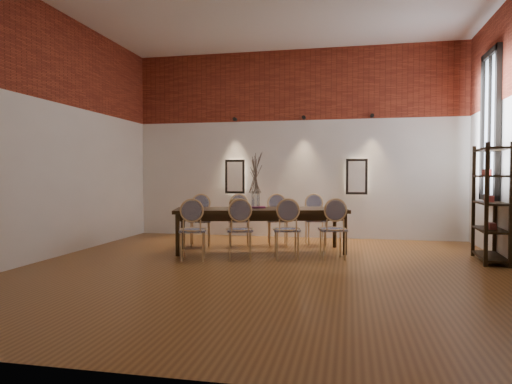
% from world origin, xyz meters
% --- Properties ---
extents(floor, '(7.00, 7.00, 0.02)m').
position_xyz_m(floor, '(0.00, 0.00, -0.01)').
color(floor, brown).
rests_on(floor, ground).
extents(wall_back, '(7.00, 0.10, 4.00)m').
position_xyz_m(wall_back, '(0.00, 3.55, 2.00)').
color(wall_back, silver).
rests_on(wall_back, ground).
extents(wall_front, '(7.00, 0.10, 4.00)m').
position_xyz_m(wall_front, '(0.00, -3.55, 2.00)').
color(wall_front, silver).
rests_on(wall_front, ground).
extents(wall_left, '(0.10, 7.00, 4.00)m').
position_xyz_m(wall_left, '(-3.55, 0.00, 2.00)').
color(wall_left, silver).
rests_on(wall_left, ground).
extents(brick_band_back, '(7.00, 0.02, 1.50)m').
position_xyz_m(brick_band_back, '(0.00, 3.48, 3.25)').
color(brick_band_back, maroon).
rests_on(brick_band_back, ground).
extents(brick_band_left, '(0.02, 7.00, 1.50)m').
position_xyz_m(brick_band_left, '(-3.48, 0.00, 3.25)').
color(brick_band_left, maroon).
rests_on(brick_band_left, ground).
extents(niche_left, '(0.36, 0.06, 0.66)m').
position_xyz_m(niche_left, '(-1.30, 3.45, 1.30)').
color(niche_left, '#FFEAC6').
rests_on(niche_left, wall_back).
extents(niche_right, '(0.36, 0.06, 0.66)m').
position_xyz_m(niche_right, '(1.30, 3.45, 1.30)').
color(niche_right, '#FFEAC6').
rests_on(niche_right, wall_back).
extents(spot_fixture_left, '(0.08, 0.10, 0.08)m').
position_xyz_m(spot_fixture_left, '(-1.30, 3.42, 2.55)').
color(spot_fixture_left, black).
rests_on(spot_fixture_left, wall_back).
extents(spot_fixture_mid, '(0.08, 0.10, 0.08)m').
position_xyz_m(spot_fixture_mid, '(0.20, 3.42, 2.55)').
color(spot_fixture_mid, black).
rests_on(spot_fixture_mid, wall_back).
extents(spot_fixture_right, '(0.08, 0.10, 0.08)m').
position_xyz_m(spot_fixture_right, '(1.60, 3.42, 2.55)').
color(spot_fixture_right, black).
rests_on(spot_fixture_right, wall_back).
extents(window_glass, '(0.02, 0.78, 2.38)m').
position_xyz_m(window_glass, '(3.46, 2.00, 2.15)').
color(window_glass, silver).
rests_on(window_glass, wall_right).
extents(window_frame, '(0.08, 0.90, 2.50)m').
position_xyz_m(window_frame, '(3.44, 2.00, 2.15)').
color(window_frame, black).
rests_on(window_frame, wall_right).
extents(window_mullion, '(0.06, 0.06, 2.40)m').
position_xyz_m(window_mullion, '(3.44, 2.00, 2.15)').
color(window_mullion, black).
rests_on(window_mullion, wall_right).
extents(dining_table, '(3.08, 1.64, 0.75)m').
position_xyz_m(dining_table, '(-0.35, 1.50, 0.38)').
color(dining_table, black).
rests_on(dining_table, floor).
extents(chair_near_a, '(0.54, 0.54, 0.94)m').
position_xyz_m(chair_near_a, '(-1.23, 0.50, 0.47)').
color(chair_near_a, tan).
rests_on(chair_near_a, floor).
extents(chair_near_b, '(0.54, 0.54, 0.94)m').
position_xyz_m(chair_near_b, '(-0.52, 0.68, 0.47)').
color(chair_near_b, tan).
rests_on(chair_near_b, floor).
extents(chair_near_c, '(0.54, 0.54, 0.94)m').
position_xyz_m(chair_near_c, '(0.19, 0.86, 0.47)').
color(chair_near_c, tan).
rests_on(chair_near_c, floor).
extents(chair_near_d, '(0.54, 0.54, 0.94)m').
position_xyz_m(chair_near_d, '(0.90, 1.04, 0.47)').
color(chair_near_d, tan).
rests_on(chair_near_d, floor).
extents(chair_far_a, '(0.54, 0.54, 0.94)m').
position_xyz_m(chair_far_a, '(-1.60, 1.96, 0.47)').
color(chair_far_a, tan).
rests_on(chair_far_a, floor).
extents(chair_far_b, '(0.54, 0.54, 0.94)m').
position_xyz_m(chair_far_b, '(-0.89, 2.14, 0.47)').
color(chair_far_b, tan).
rests_on(chair_far_b, floor).
extents(chair_far_c, '(0.54, 0.54, 0.94)m').
position_xyz_m(chair_far_c, '(-0.18, 2.32, 0.47)').
color(chair_far_c, tan).
rests_on(chair_far_c, floor).
extents(chair_far_d, '(0.54, 0.54, 0.94)m').
position_xyz_m(chair_far_d, '(0.53, 2.50, 0.47)').
color(chair_far_d, tan).
rests_on(chair_far_d, floor).
extents(vase, '(0.14, 0.14, 0.30)m').
position_xyz_m(vase, '(-0.44, 1.48, 0.90)').
color(vase, silver).
rests_on(vase, dining_table).
extents(dried_branches, '(0.50, 0.50, 0.70)m').
position_xyz_m(dried_branches, '(-0.44, 1.48, 1.35)').
color(dried_branches, '#4C3C30').
rests_on(dried_branches, vase).
extents(bowl, '(0.24, 0.24, 0.18)m').
position_xyz_m(bowl, '(-0.75, 1.35, 0.84)').
color(bowl, brown).
rests_on(bowl, dining_table).
extents(book, '(0.30, 0.24, 0.03)m').
position_xyz_m(book, '(-0.42, 1.61, 0.77)').
color(book, '#842752').
rests_on(book, dining_table).
extents(shelving_rack, '(0.44, 1.02, 1.80)m').
position_xyz_m(shelving_rack, '(3.28, 1.30, 0.90)').
color(shelving_rack, black).
rests_on(shelving_rack, floor).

